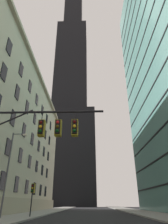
{
  "coord_description": "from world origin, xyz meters",
  "views": [
    {
      "loc": [
        -0.11,
        -6.98,
        1.53
      ],
      "look_at": [
        -1.22,
        28.04,
        17.87
      ],
      "focal_mm": 31.28,
      "sensor_mm": 36.0,
      "label": 1
    }
  ],
  "objects": [
    {
      "name": "street_lamppost",
      "position": [
        -8.83,
        14.39,
        5.24
      ],
      "size": [
        1.78,
        0.32,
        8.78
      ],
      "color": "#47474C",
      "rests_on": "sidewalk_left"
    },
    {
      "name": "traffic_light_far_left",
      "position": [
        -6.86,
        17.26,
        2.88
      ],
      "size": [
        0.4,
        0.63,
        3.44
      ],
      "color": "black",
      "rests_on": "sidewalk_left"
    },
    {
      "name": "dark_skyscraper",
      "position": [
        -10.85,
        91.27,
        63.12
      ],
      "size": [
        26.38,
        26.38,
        213.3
      ],
      "color": "black",
      "rests_on": "ground"
    },
    {
      "name": "traffic_signal_mast",
      "position": [
        -3.48,
        4.33,
        5.19
      ],
      "size": [
        7.78,
        0.63,
        6.91
      ],
      "color": "black",
      "rests_on": "sidewalk_left"
    }
  ]
}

